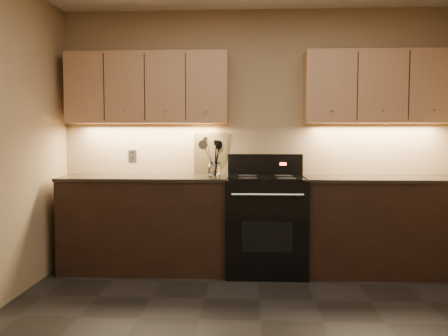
% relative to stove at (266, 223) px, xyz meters
% --- Properties ---
extents(wall_back, '(4.00, 0.04, 2.60)m').
position_rel_stove_xyz_m(wall_back, '(-0.08, 0.32, 0.82)').
color(wall_back, tan).
rests_on(wall_back, ground).
extents(counter_left, '(1.62, 0.62, 0.93)m').
position_rel_stove_xyz_m(counter_left, '(-1.18, 0.02, -0.01)').
color(counter_left, black).
rests_on(counter_left, ground).
extents(counter_right, '(1.46, 0.62, 0.93)m').
position_rel_stove_xyz_m(counter_right, '(1.10, 0.02, -0.01)').
color(counter_right, black).
rests_on(counter_right, ground).
extents(stove, '(0.76, 0.68, 1.14)m').
position_rel_stove_xyz_m(stove, '(0.00, 0.00, 0.00)').
color(stove, black).
rests_on(stove, ground).
extents(upper_cab_left, '(1.60, 0.30, 0.70)m').
position_rel_stove_xyz_m(upper_cab_left, '(-1.18, 0.17, 1.32)').
color(upper_cab_left, tan).
rests_on(upper_cab_left, wall_back).
extents(upper_cab_right, '(1.44, 0.30, 0.70)m').
position_rel_stove_xyz_m(upper_cab_right, '(1.10, 0.17, 1.32)').
color(upper_cab_right, tan).
rests_on(upper_cab_right, wall_back).
extents(outlet_plate, '(0.08, 0.01, 0.12)m').
position_rel_stove_xyz_m(outlet_plate, '(-1.38, 0.31, 0.64)').
color(outlet_plate, '#B2B5BA').
rests_on(outlet_plate, wall_back).
extents(utensil_crock, '(0.15, 0.15, 0.14)m').
position_rel_stove_xyz_m(utensil_crock, '(-0.50, -0.06, 0.52)').
color(utensil_crock, white).
rests_on(utensil_crock, counter_left).
extents(cutting_board, '(0.35, 0.16, 0.43)m').
position_rel_stove_xyz_m(cutting_board, '(-0.56, 0.28, 0.67)').
color(cutting_board, tan).
rests_on(cutting_board, counter_left).
extents(wooden_spoon, '(0.16, 0.12, 0.31)m').
position_rel_stove_xyz_m(wooden_spoon, '(-0.52, -0.06, 0.62)').
color(wooden_spoon, tan).
rests_on(wooden_spoon, utensil_crock).
extents(black_spoon, '(0.12, 0.15, 0.35)m').
position_rel_stove_xyz_m(black_spoon, '(-0.50, -0.05, 0.64)').
color(black_spoon, black).
rests_on(black_spoon, utensil_crock).
extents(black_turner, '(0.11, 0.16, 0.37)m').
position_rel_stove_xyz_m(black_turner, '(-0.49, -0.09, 0.64)').
color(black_turner, black).
rests_on(black_turner, utensil_crock).
extents(steel_spatula, '(0.22, 0.14, 0.40)m').
position_rel_stove_xyz_m(steel_spatula, '(-0.48, -0.05, 0.66)').
color(steel_spatula, silver).
rests_on(steel_spatula, utensil_crock).
extents(steel_skimmer, '(0.24, 0.12, 0.36)m').
position_rel_stove_xyz_m(steel_skimmer, '(-0.46, -0.07, 0.64)').
color(steel_skimmer, silver).
rests_on(steel_skimmer, utensil_crock).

